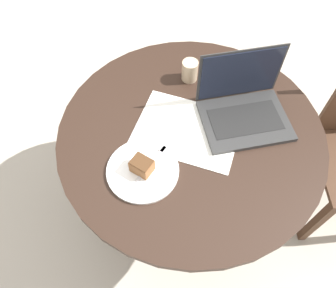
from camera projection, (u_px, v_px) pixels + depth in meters
name	position (u px, v px, depth m)	size (l,w,h in m)	color
ground_plane	(184.00, 205.00, 1.85)	(12.00, 12.00, 0.00)	#B7AD9E
dining_table	(189.00, 155.00, 1.39)	(1.01, 1.01, 0.73)	black
paper_document	(187.00, 130.00, 1.24)	(0.41, 0.32, 0.00)	white
plate	(143.00, 170.00, 1.14)	(0.25, 0.25, 0.01)	white
cake_slice	(142.00, 166.00, 1.11)	(0.09, 0.08, 0.06)	brown
fork	(154.00, 160.00, 1.15)	(0.08, 0.17, 0.00)	silver
coffee_glass	(190.00, 71.00, 1.35)	(0.07, 0.07, 0.09)	#C6AD89
laptop	(244.00, 108.00, 1.24)	(0.40, 0.37, 0.25)	#2D2D2D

